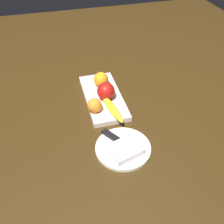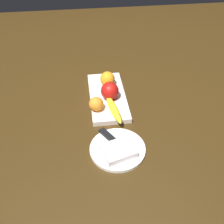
{
  "view_description": "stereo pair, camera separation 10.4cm",
  "coord_description": "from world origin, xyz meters",
  "px_view_note": "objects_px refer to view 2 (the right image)",
  "views": [
    {
      "loc": [
        0.94,
        -0.23,
        0.74
      ],
      "look_at": [
        0.18,
        -0.02,
        0.05
      ],
      "focal_mm": 41.05,
      "sensor_mm": 36.0,
      "label": 1
    },
    {
      "loc": [
        0.96,
        -0.12,
        0.74
      ],
      "look_at": [
        0.18,
        -0.02,
        0.05
      ],
      "focal_mm": 41.05,
      "sensor_mm": 36.0,
      "label": 2
    }
  ],
  "objects_px": {
    "apple": "(110,91)",
    "orange_near_banana": "(96,104)",
    "fruit_tray": "(108,97)",
    "banana": "(114,109)",
    "knife": "(111,138)",
    "dinner_plate": "(118,149)",
    "orange_near_apple": "(107,79)",
    "folded_napkin": "(119,151)"
  },
  "relations": [
    {
      "from": "apple",
      "to": "orange_near_apple",
      "type": "xyz_separation_m",
      "value": [
        -0.11,
        0.0,
        -0.01
      ]
    },
    {
      "from": "apple",
      "to": "folded_napkin",
      "type": "distance_m",
      "value": 0.32
    },
    {
      "from": "fruit_tray",
      "to": "folded_napkin",
      "type": "height_order",
      "value": "folded_napkin"
    },
    {
      "from": "apple",
      "to": "knife",
      "type": "relative_size",
      "value": 0.49
    },
    {
      "from": "fruit_tray",
      "to": "orange_near_apple",
      "type": "distance_m",
      "value": 0.09
    },
    {
      "from": "fruit_tray",
      "to": "orange_near_banana",
      "type": "xyz_separation_m",
      "value": [
        0.1,
        -0.06,
        0.04
      ]
    },
    {
      "from": "dinner_plate",
      "to": "knife",
      "type": "distance_m",
      "value": 0.05
    },
    {
      "from": "orange_near_banana",
      "to": "orange_near_apple",
      "type": "bearing_deg",
      "value": 158.6
    },
    {
      "from": "fruit_tray",
      "to": "apple",
      "type": "relative_size",
      "value": 4.46
    },
    {
      "from": "orange_near_apple",
      "to": "fruit_tray",
      "type": "bearing_deg",
      "value": -7.04
    },
    {
      "from": "fruit_tray",
      "to": "banana",
      "type": "xyz_separation_m",
      "value": [
        0.12,
        0.01,
        0.03
      ]
    },
    {
      "from": "apple",
      "to": "orange_near_banana",
      "type": "xyz_separation_m",
      "value": [
        0.07,
        -0.07,
        -0.01
      ]
    },
    {
      "from": "fruit_tray",
      "to": "banana",
      "type": "distance_m",
      "value": 0.13
    },
    {
      "from": "orange_near_banana",
      "to": "folded_napkin",
      "type": "bearing_deg",
      "value": 13.89
    },
    {
      "from": "knife",
      "to": "folded_napkin",
      "type": "bearing_deg",
      "value": -16.85
    },
    {
      "from": "fruit_tray",
      "to": "knife",
      "type": "height_order",
      "value": "knife"
    },
    {
      "from": "fruit_tray",
      "to": "apple",
      "type": "bearing_deg",
      "value": 15.46
    },
    {
      "from": "orange_near_apple",
      "to": "orange_near_banana",
      "type": "bearing_deg",
      "value": -21.4
    },
    {
      "from": "orange_near_banana",
      "to": "knife",
      "type": "distance_m",
      "value": 0.18
    },
    {
      "from": "dinner_plate",
      "to": "knife",
      "type": "relative_size",
      "value": 1.28
    },
    {
      "from": "dinner_plate",
      "to": "knife",
      "type": "xyz_separation_m",
      "value": [
        -0.05,
        -0.02,
        0.01
      ]
    },
    {
      "from": "orange_near_banana",
      "to": "knife",
      "type": "xyz_separation_m",
      "value": [
        0.17,
        0.04,
        -0.04
      ]
    },
    {
      "from": "apple",
      "to": "folded_napkin",
      "type": "height_order",
      "value": "apple"
    },
    {
      "from": "fruit_tray",
      "to": "dinner_plate",
      "type": "bearing_deg",
      "value": 0.0
    },
    {
      "from": "apple",
      "to": "dinner_plate",
      "type": "height_order",
      "value": "apple"
    },
    {
      "from": "apple",
      "to": "orange_near_apple",
      "type": "relative_size",
      "value": 1.16
    },
    {
      "from": "fruit_tray",
      "to": "dinner_plate",
      "type": "height_order",
      "value": "fruit_tray"
    },
    {
      "from": "banana",
      "to": "orange_near_apple",
      "type": "bearing_deg",
      "value": -9.46
    },
    {
      "from": "fruit_tray",
      "to": "dinner_plate",
      "type": "xyz_separation_m",
      "value": [
        0.32,
        0.0,
        -0.01
      ]
    },
    {
      "from": "orange_near_banana",
      "to": "folded_napkin",
      "type": "height_order",
      "value": "orange_near_banana"
    },
    {
      "from": "fruit_tray",
      "to": "orange_near_apple",
      "type": "height_order",
      "value": "orange_near_apple"
    },
    {
      "from": "orange_near_apple",
      "to": "dinner_plate",
      "type": "xyz_separation_m",
      "value": [
        0.4,
        -0.01,
        -0.05
      ]
    },
    {
      "from": "apple",
      "to": "fruit_tray",
      "type": "bearing_deg",
      "value": -164.54
    },
    {
      "from": "orange_near_banana",
      "to": "knife",
      "type": "relative_size",
      "value": 0.38
    },
    {
      "from": "fruit_tray",
      "to": "knife",
      "type": "bearing_deg",
      "value": -4.24
    },
    {
      "from": "orange_near_apple",
      "to": "folded_napkin",
      "type": "bearing_deg",
      "value": -1.31
    },
    {
      "from": "orange_near_apple",
      "to": "banana",
      "type": "bearing_deg",
      "value": 0.51
    },
    {
      "from": "orange_near_banana",
      "to": "apple",
      "type": "bearing_deg",
      "value": 137.31
    },
    {
      "from": "banana",
      "to": "knife",
      "type": "relative_size",
      "value": 1.17
    },
    {
      "from": "orange_near_apple",
      "to": "orange_near_banana",
      "type": "distance_m",
      "value": 0.19
    },
    {
      "from": "fruit_tray",
      "to": "folded_napkin",
      "type": "bearing_deg",
      "value": 0.0
    },
    {
      "from": "knife",
      "to": "orange_near_apple",
      "type": "bearing_deg",
      "value": 142.8
    }
  ]
}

